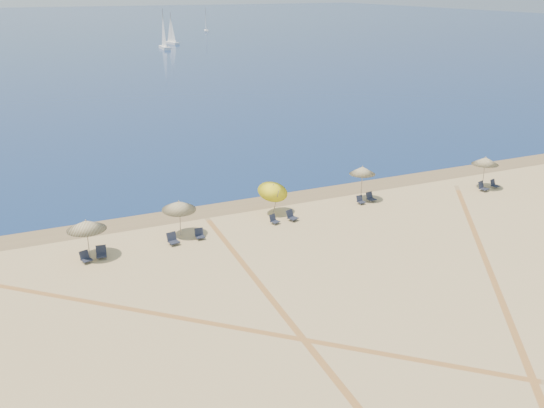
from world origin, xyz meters
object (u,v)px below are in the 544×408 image
at_px(umbrella_1, 86,225).
at_px(chair_7, 360,200).
at_px(chair_3, 173,239).
at_px(sailboat_2, 164,37).
at_px(sailboat_0, 171,35).
at_px(chair_9, 483,187).
at_px(chair_4, 200,234).
at_px(umbrella_3, 273,189).
at_px(chair_8, 371,197).
at_px(umbrella_5, 485,161).
at_px(chair_1, 85,257).
at_px(chair_10, 494,184).
at_px(sailboat_1, 206,25).
at_px(umbrella_2, 179,206).
at_px(chair_2, 101,253).
at_px(chair_6, 291,216).
at_px(chair_5, 274,220).
at_px(umbrella_4, 362,170).

xyz_separation_m(umbrella_1, chair_7, (19.23, 1.17, -1.77)).
xyz_separation_m(chair_3, sailboat_2, (29.51, 112.64, 2.48)).
bearing_deg(sailboat_0, chair_9, -109.41).
bearing_deg(chair_4, umbrella_3, 20.96).
height_order(chair_4, chair_8, chair_8).
relative_size(umbrella_5, chair_8, 3.51).
bearing_deg(chair_1, chair_4, -14.64).
bearing_deg(chair_10, sailboat_1, 64.05).
bearing_deg(chair_4, chair_3, -172.26).
bearing_deg(chair_3, umbrella_2, 43.42).
distance_m(chair_1, chair_8, 20.58).
bearing_deg(chair_4, chair_2, -174.16).
bearing_deg(umbrella_2, chair_10, -2.26).
xyz_separation_m(chair_4, chair_6, (6.58, 0.37, 0.03)).
bearing_deg(chair_9, chair_2, 163.95).
xyz_separation_m(chair_5, sailboat_1, (49.09, 159.90, 2.00)).
xyz_separation_m(umbrella_4, chair_4, (-12.96, -1.77, -2.02)).
bearing_deg(chair_8, chair_3, 175.75).
height_order(umbrella_3, chair_7, umbrella_3).
relative_size(umbrella_3, chair_3, 3.21).
bearing_deg(chair_10, chair_4, 164.68).
bearing_deg(chair_2, umbrella_4, 15.28).
bearing_deg(chair_4, umbrella_4, 10.91).
distance_m(chair_7, sailboat_1, 164.45).
xyz_separation_m(umbrella_3, chair_9, (16.69, -2.15, -1.54)).
xyz_separation_m(umbrella_2, chair_6, (7.53, -0.57, -1.71)).
bearing_deg(umbrella_1, sailboat_2, 72.98).
bearing_deg(umbrella_5, sailboat_1, 78.93).
bearing_deg(sailboat_1, chair_3, -91.40).
xyz_separation_m(chair_5, chair_10, (18.73, -0.38, 0.01)).
distance_m(chair_3, chair_7, 14.37).
bearing_deg(chair_5, umbrella_2, 152.89).
bearing_deg(chair_10, chair_8, 157.18).
bearing_deg(umbrella_1, chair_6, 1.47).
relative_size(chair_1, chair_10, 1.05).
xyz_separation_m(chair_3, chair_6, (8.34, 0.51, -0.01)).
distance_m(chair_3, chair_8, 15.34).
bearing_deg(sailboat_2, chair_2, -104.28).
bearing_deg(umbrella_4, chair_4, -172.21).
height_order(chair_3, sailboat_1, sailboat_1).
bearing_deg(umbrella_2, sailboat_2, 75.57).
height_order(chair_3, chair_10, chair_3).
bearing_deg(chair_10, chair_7, 158.59).
xyz_separation_m(chair_1, chair_3, (5.22, 0.37, 0.03)).
xyz_separation_m(umbrella_5, chair_1, (-30.02, -0.73, -1.93)).
distance_m(chair_4, sailboat_1, 169.22).
height_order(chair_3, chair_8, chair_3).
relative_size(umbrella_2, chair_6, 2.77).
relative_size(umbrella_5, chair_6, 2.97).
bearing_deg(chair_7, umbrella_1, 177.72).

